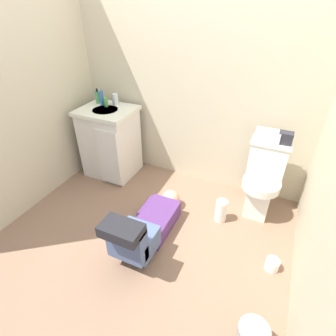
{
  "coord_description": "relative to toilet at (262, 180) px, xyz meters",
  "views": [
    {
      "loc": [
        0.92,
        -1.62,
        1.92
      ],
      "look_at": [
        0.0,
        0.39,
        0.45
      ],
      "focal_mm": 28.85,
      "sensor_mm": 36.0,
      "label": 1
    }
  ],
  "objects": [
    {
      "name": "wall_left",
      "position": [
        -2.19,
        -0.7,
        0.83
      ],
      "size": [
        0.08,
        1.97,
        2.4
      ],
      "primitive_type": "cube",
      "color": "beige",
      "rests_on": "ground_plane"
    },
    {
      "name": "toilet_paper_roll",
      "position": [
        0.24,
        -0.7,
        -0.32
      ],
      "size": [
        0.11,
        0.11,
        0.1
      ],
      "primitive_type": "cylinder",
      "color": "white",
      "rests_on": "ground_plane"
    },
    {
      "name": "paper_towel_roll",
      "position": [
        -0.3,
        -0.32,
        -0.25
      ],
      "size": [
        0.11,
        0.11,
        0.24
      ],
      "primitive_type": "cylinder",
      "color": "white",
      "rests_on": "ground_plane"
    },
    {
      "name": "toilet",
      "position": [
        0.0,
        0.0,
        0.0
      ],
      "size": [
        0.36,
        0.46,
        0.75
      ],
      "color": "silver",
      "rests_on": "ground_plane"
    },
    {
      "name": "tissue_box",
      "position": [
        -0.04,
        0.09,
        0.43
      ],
      "size": [
        0.22,
        0.11,
        0.1
      ],
      "primitive_type": "cube",
      "color": "silver",
      "rests_on": "toilet"
    },
    {
      "name": "wall_back",
      "position": [
        -0.88,
        0.33,
        0.83
      ],
      "size": [
        2.71,
        0.08,
        2.4
      ],
      "primitive_type": "cube",
      "color": "beige",
      "rests_on": "ground_plane"
    },
    {
      "name": "bottle_blue",
      "position": [
        -1.86,
        0.06,
        0.54
      ],
      "size": [
        0.04,
        0.04,
        0.17
      ],
      "primitive_type": "cylinder",
      "color": "#3A66B8",
      "rests_on": "vanity_cabinet"
    },
    {
      "name": "bottle_green",
      "position": [
        -1.79,
        0.04,
        0.5
      ],
      "size": [
        0.04,
        0.04,
        0.1
      ],
      "primitive_type": "cylinder",
      "color": "green",
      "rests_on": "vanity_cabinet"
    },
    {
      "name": "toiletry_bag",
      "position": [
        0.11,
        0.09,
        0.44
      ],
      "size": [
        0.12,
        0.09,
        0.11
      ],
      "primitive_type": "cube",
      "color": "#26262D",
      "rests_on": "toilet"
    },
    {
      "name": "soap_dispenser",
      "position": [
        -1.94,
        0.1,
        0.52
      ],
      "size": [
        0.06,
        0.06,
        0.17
      ],
      "color": "#449758",
      "rests_on": "vanity_cabinet"
    },
    {
      "name": "person_plumber",
      "position": [
        -0.83,
        -0.85,
        -0.19
      ],
      "size": [
        0.39,
        1.06,
        0.52
      ],
      "color": "#512D6B",
      "rests_on": "ground_plane"
    },
    {
      "name": "vanity_cabinet",
      "position": [
        -1.75,
        -0.03,
        0.05
      ],
      "size": [
        0.6,
        0.53,
        0.82
      ],
      "color": "silver",
      "rests_on": "ground_plane"
    },
    {
      "name": "ground_plane",
      "position": [
        -0.88,
        -0.7,
        -0.39
      ],
      "size": [
        3.05,
        2.97,
        0.04
      ],
      "primitive_type": "cube",
      "color": "#83644E"
    },
    {
      "name": "bottle_clear",
      "position": [
        -1.72,
        0.12,
        0.52
      ],
      "size": [
        0.06,
        0.06,
        0.13
      ],
      "primitive_type": "cylinder",
      "color": "silver",
      "rests_on": "vanity_cabinet"
    },
    {
      "name": "faucet",
      "position": [
        -1.75,
        0.12,
        0.5
      ],
      "size": [
        0.02,
        0.02,
        0.1
      ],
      "primitive_type": "cylinder",
      "color": "silver",
      "rests_on": "vanity_cabinet"
    }
  ]
}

